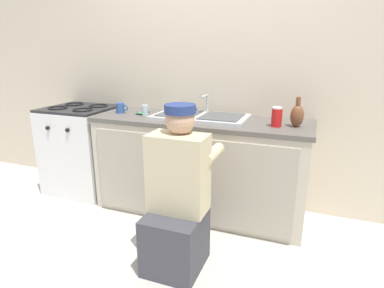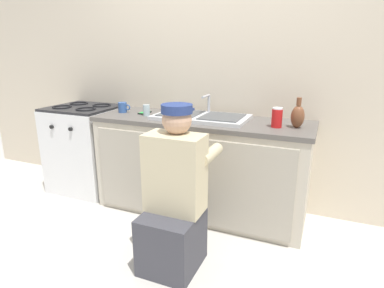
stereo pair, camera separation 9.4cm
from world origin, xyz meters
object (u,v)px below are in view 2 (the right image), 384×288
at_px(plumber_person, 174,202).
at_px(vase_decorative, 298,116).
at_px(sink_double_basin, 201,117).
at_px(cell_phone, 145,113).
at_px(stove_range, 86,148).
at_px(soda_cup_red, 277,118).
at_px(coffee_mug, 123,107).
at_px(water_glass, 146,110).

height_order(plumber_person, vase_decorative, plumber_person).
xyz_separation_m(sink_double_basin, cell_phone, (-0.58, 0.03, -0.01)).
distance_m(stove_range, plumber_person, 1.62).
height_order(soda_cup_red, cell_phone, soda_cup_red).
distance_m(sink_double_basin, soda_cup_red, 0.65).
distance_m(vase_decorative, coffee_mug, 1.58).
distance_m(sink_double_basin, coffee_mug, 0.79).
distance_m(coffee_mug, water_glass, 0.29).
distance_m(vase_decorative, cell_phone, 1.37).
xyz_separation_m(water_glass, cell_phone, (-0.08, 0.10, -0.04)).
distance_m(sink_double_basin, stove_range, 1.36).
relative_size(plumber_person, coffee_mug, 8.76).
xyz_separation_m(vase_decorative, soda_cup_red, (-0.15, -0.05, -0.01)).
height_order(stove_range, soda_cup_red, soda_cup_red).
relative_size(plumber_person, cell_phone, 7.89).
xyz_separation_m(sink_double_basin, water_glass, (-0.50, -0.07, 0.03)).
relative_size(plumber_person, vase_decorative, 4.80).
distance_m(stove_range, coffee_mug, 0.68).
bearing_deg(sink_double_basin, cell_phone, 177.36).
bearing_deg(coffee_mug, soda_cup_red, -2.15).
xyz_separation_m(vase_decorative, cell_phone, (-1.37, 0.05, -0.08)).
bearing_deg(vase_decorative, plumber_person, -130.79).
height_order(sink_double_basin, stove_range, sink_double_basin).
bearing_deg(plumber_person, stove_range, 150.62).
relative_size(sink_double_basin, stove_range, 0.89).
relative_size(plumber_person, water_glass, 11.04).
xyz_separation_m(plumber_person, soda_cup_red, (0.52, 0.73, 0.48)).
relative_size(vase_decorative, cell_phone, 1.64).
bearing_deg(soda_cup_red, water_glass, -179.99).
relative_size(water_glass, cell_phone, 0.71).
bearing_deg(coffee_mug, plumber_person, -40.57).
relative_size(sink_double_basin, vase_decorative, 3.48).
distance_m(coffee_mug, soda_cup_red, 1.44).
bearing_deg(coffee_mug, sink_double_basin, 1.16).
height_order(plumber_person, coffee_mug, plumber_person).
distance_m(stove_range, soda_cup_red, 2.00).
height_order(vase_decorative, coffee_mug, vase_decorative).
bearing_deg(plumber_person, sink_double_basin, 98.80).
distance_m(plumber_person, cell_phone, 1.16).
xyz_separation_m(sink_double_basin, plumber_person, (0.12, -0.80, -0.42)).
height_order(stove_range, coffee_mug, coffee_mug).
height_order(vase_decorative, cell_phone, vase_decorative).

